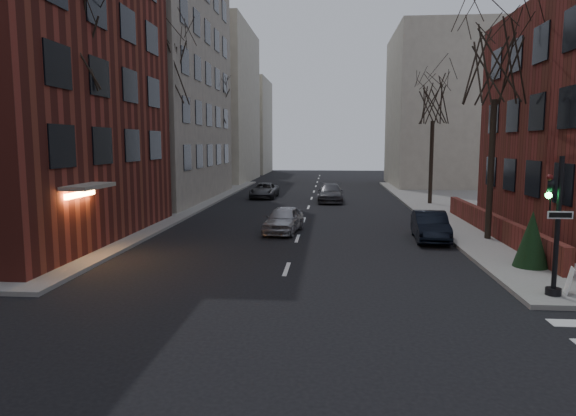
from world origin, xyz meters
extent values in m
cube|color=#A29786|center=(-17.00, 34.00, 14.00)|extent=(18.00, 18.00, 28.00)
cube|color=maroon|center=(9.30, 19.00, 0.65)|extent=(0.35, 16.00, 1.00)
cube|color=beige|center=(-15.00, 55.00, 9.00)|extent=(14.00, 16.00, 18.00)
cube|color=beige|center=(15.00, 50.00, 8.00)|extent=(14.00, 14.00, 16.00)
cube|color=beige|center=(-13.00, 72.00, 7.00)|extent=(10.00, 12.00, 14.00)
cylinder|color=black|center=(8.00, 9.00, 2.15)|extent=(0.14, 0.14, 4.00)
cylinder|color=black|center=(8.00, 9.00, 0.25)|extent=(0.44, 0.44, 0.20)
imported|color=black|center=(7.75, 9.00, 3.00)|extent=(0.16, 0.20, 1.00)
sphere|color=#19FF4C|center=(7.68, 8.95, 3.05)|extent=(0.18, 0.18, 0.18)
cube|color=white|center=(8.00, 8.88, 2.50)|extent=(0.70, 0.03, 0.22)
cylinder|color=#2D231C|center=(-8.80, 14.00, 3.47)|extent=(0.28, 0.28, 6.65)
cylinder|color=#2D231C|center=(-8.80, 26.00, 3.65)|extent=(0.28, 0.28, 7.00)
cylinder|color=#2D231C|center=(-8.80, 40.00, 3.30)|extent=(0.28, 0.28, 6.30)
cylinder|color=#2D231C|center=(8.80, 18.00, 3.30)|extent=(0.28, 0.28, 6.30)
cylinder|color=#2D231C|center=(8.80, 32.00, 3.12)|extent=(0.28, 0.28, 5.95)
cylinder|color=black|center=(-8.20, 22.00, 3.15)|extent=(0.12, 0.12, 6.00)
sphere|color=#FFA54C|center=(-8.20, 22.00, 6.25)|extent=(0.36, 0.36, 0.36)
cylinder|color=black|center=(-8.20, 42.00, 3.15)|extent=(0.12, 0.12, 6.00)
sphere|color=#FFA54C|center=(-8.20, 42.00, 6.25)|extent=(0.36, 0.36, 0.36)
imported|color=black|center=(6.20, 18.06, 0.68)|extent=(1.65, 4.17, 1.35)
imported|color=#A3A3A9|center=(-0.80, 19.59, 0.67)|extent=(2.08, 4.08, 1.33)
imported|color=#3D3E42|center=(1.55, 33.54, 0.69)|extent=(1.95, 4.75, 1.38)
imported|color=#404146|center=(-3.93, 36.04, 0.62)|extent=(2.17, 4.51, 1.24)
cube|color=white|center=(8.64, 9.13, 0.55)|extent=(0.46, 0.56, 0.80)
cone|color=black|center=(8.65, 12.49, 1.15)|extent=(1.43, 1.43, 2.00)
camera|label=1|loc=(1.55, -5.99, 4.51)|focal=32.00mm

